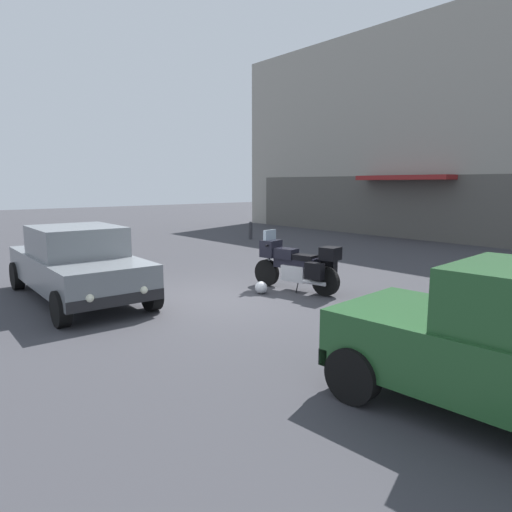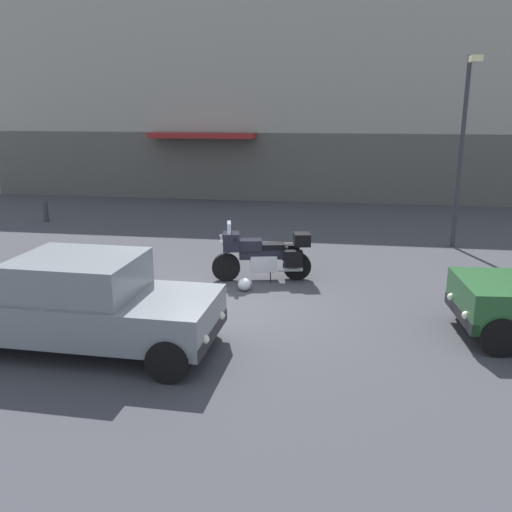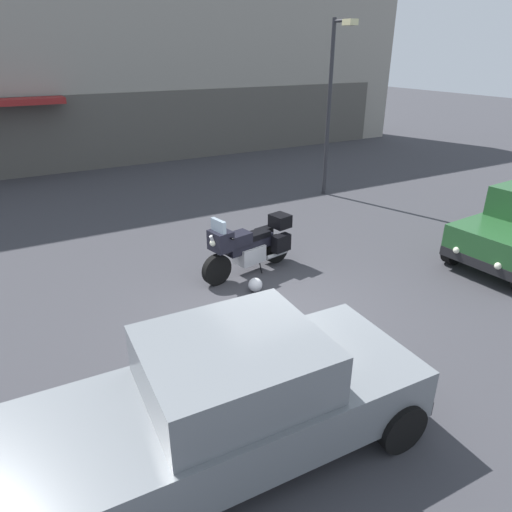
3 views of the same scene
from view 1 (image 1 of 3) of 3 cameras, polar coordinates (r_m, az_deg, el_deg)
ground_plane at (r=9.81m, az=-4.97°, el=-5.40°), size 80.00×80.00×0.00m
building_facade_rear at (r=21.06m, az=29.12°, el=14.12°), size 29.07×3.40×9.53m
motorcycle at (r=10.46m, az=5.09°, el=-1.03°), size 2.24×0.98×1.36m
helmet at (r=10.24m, az=0.64°, el=-3.95°), size 0.28×0.28×0.28m
car_sedan_far at (r=10.36m, az=-21.43°, el=-0.80°), size 4.62×2.02×1.56m
bollard_curbside at (r=20.21m, az=-0.68°, el=3.29°), size 0.16×0.16×0.79m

